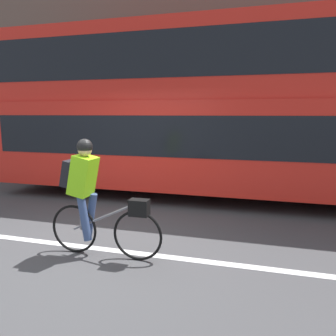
{
  "coord_description": "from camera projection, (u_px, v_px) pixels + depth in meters",
  "views": [
    {
      "loc": [
        2.3,
        -4.24,
        1.98
      ],
      "look_at": [
        0.74,
        1.35,
        1.0
      ],
      "focal_mm": 35.0,
      "sensor_mm": 36.0,
      "label": 1
    }
  ],
  "objects": [
    {
      "name": "street_sign_post",
      "position": [
        241.0,
        130.0,
        9.71
      ],
      "size": [
        0.36,
        0.09,
        2.37
      ],
      "color": "#59595B",
      "rests_on": "sidewalk_curb"
    },
    {
      "name": "building_facade",
      "position": [
        192.0,
        49.0,
        10.92
      ],
      "size": [
        60.0,
        0.3,
        8.17
      ],
      "color": "brown",
      "rests_on": "ground_plane"
    },
    {
      "name": "sidewalk_curb",
      "position": [
        184.0,
        173.0,
        10.51
      ],
      "size": [
        60.0,
        1.98,
        0.15
      ],
      "color": "gray",
      "rests_on": "ground_plane"
    },
    {
      "name": "bus",
      "position": [
        227.0,
        105.0,
        7.42
      ],
      "size": [
        10.67,
        2.5,
        3.87
      ],
      "color": "black",
      "rests_on": "ground_plane"
    },
    {
      "name": "ground_plane",
      "position": [
        97.0,
        245.0,
        4.97
      ],
      "size": [
        80.0,
        80.0,
        0.0
      ],
      "primitive_type": "plane",
      "color": "#424244"
    },
    {
      "name": "road_center_line",
      "position": [
        93.0,
        248.0,
        4.85
      ],
      "size": [
        50.0,
        0.14,
        0.01
      ],
      "primitive_type": "cube",
      "color": "silver",
      "rests_on": "ground_plane"
    },
    {
      "name": "cyclist_on_bike",
      "position": [
        92.0,
        194.0,
        4.48
      ],
      "size": [
        1.66,
        0.32,
        1.64
      ],
      "color": "black",
      "rests_on": "ground_plane"
    }
  ]
}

